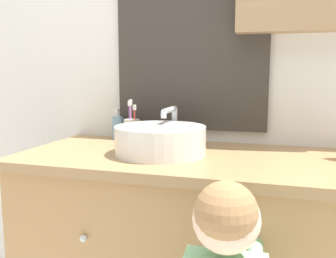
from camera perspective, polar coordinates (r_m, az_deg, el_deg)
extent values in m
cube|color=silver|center=(1.66, 5.91, 12.47)|extent=(3.20, 0.06, 2.50)
cube|color=#332D28|center=(1.65, 3.52, 17.49)|extent=(0.66, 0.02, 1.00)
cube|color=#B2C1CC|center=(1.64, 3.47, 17.52)|extent=(0.60, 0.01, 0.94)
cube|color=#99754C|center=(1.37, 3.10, -4.67)|extent=(1.24, 0.58, 0.03)
sphere|color=silver|center=(1.29, -12.78, -15.96)|extent=(0.02, 0.02, 0.02)
cylinder|color=silver|center=(1.37, -1.18, -1.71)|extent=(0.33, 0.33, 0.10)
cylinder|color=silver|center=(1.36, -1.19, 0.29)|extent=(0.27, 0.27, 0.01)
cylinder|color=silver|center=(1.55, 1.00, 0.37)|extent=(0.02, 0.02, 0.15)
cylinder|color=silver|center=(1.47, 0.21, 2.93)|extent=(0.02, 0.15, 0.02)
cylinder|color=silver|center=(1.40, -0.67, 2.16)|extent=(0.02, 0.02, 0.02)
sphere|color=white|center=(1.53, 4.30, -1.35)|extent=(0.05, 0.05, 0.05)
cylinder|color=beige|center=(1.63, -5.52, -0.24)|extent=(0.07, 0.07, 0.10)
cylinder|color=#D6423D|center=(1.62, -5.10, 1.04)|extent=(0.01, 0.01, 0.15)
cube|color=white|center=(1.61, -5.13, 3.30)|extent=(0.01, 0.02, 0.02)
cylinder|color=pink|center=(1.64, -5.70, 1.49)|extent=(0.01, 0.01, 0.17)
cube|color=white|center=(1.63, -5.73, 4.10)|extent=(0.01, 0.02, 0.02)
cylinder|color=#8E56B7|center=(1.62, -5.85, 1.32)|extent=(0.01, 0.01, 0.17)
cube|color=white|center=(1.61, -5.89, 3.89)|extent=(0.01, 0.02, 0.02)
cylinder|color=#6B93B2|center=(1.70, -7.64, 0.12)|extent=(0.05, 0.05, 0.10)
cylinder|color=silver|center=(1.69, -7.68, 2.17)|extent=(0.02, 0.02, 0.02)
cube|color=silver|center=(1.68, -7.82, 2.78)|extent=(0.02, 0.03, 0.02)
sphere|color=beige|center=(0.86, 8.89, -13.44)|extent=(0.15, 0.15, 0.15)
sphere|color=#997047|center=(0.84, 8.84, -12.49)|extent=(0.14, 0.14, 0.14)
cylinder|color=#7FBC89|center=(1.10, 13.14, -17.70)|extent=(0.06, 0.28, 0.04)
cylinder|color=pink|center=(1.21, 13.22, -13.10)|extent=(0.01, 0.05, 0.12)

